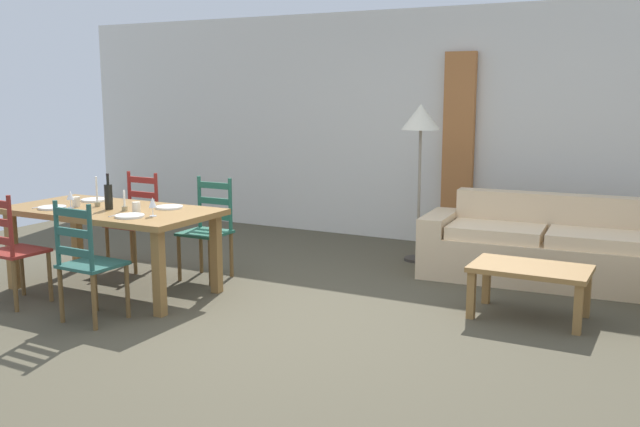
# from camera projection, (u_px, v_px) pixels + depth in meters

# --- Properties ---
(ground_plane) EXTENTS (9.60, 9.60, 0.02)m
(ground_plane) POSITION_uv_depth(u_px,v_px,m) (261.00, 315.00, 5.70)
(ground_plane) COLOR #4B4534
(wall_far) EXTENTS (9.60, 0.16, 2.70)m
(wall_far) POSITION_uv_depth(u_px,v_px,m) (410.00, 127.00, 8.33)
(wall_far) COLOR silver
(wall_far) RESTS_ON ground_plane
(curtain_panel_left) EXTENTS (0.35, 0.08, 2.20)m
(curtain_panel_left) POSITION_uv_depth(u_px,v_px,m) (458.00, 151.00, 7.96)
(curtain_panel_left) COLOR #AE6936
(curtain_panel_left) RESTS_ON ground_plane
(dining_table) EXTENTS (1.90, 0.96, 0.75)m
(dining_table) POSITION_uv_depth(u_px,v_px,m) (111.00, 218.00, 6.26)
(dining_table) COLOR olive
(dining_table) RESTS_ON ground_plane
(dining_chair_near_left) EXTENTS (0.44, 0.42, 0.96)m
(dining_chair_near_left) POSITION_uv_depth(u_px,v_px,m) (11.00, 249.00, 5.87)
(dining_chair_near_left) COLOR maroon
(dining_chair_near_left) RESTS_ON ground_plane
(dining_chair_near_right) EXTENTS (0.43, 0.41, 0.96)m
(dining_chair_near_right) POSITION_uv_depth(u_px,v_px,m) (87.00, 262.00, 5.43)
(dining_chair_near_right) COLOR #235047
(dining_chair_near_right) RESTS_ON ground_plane
(dining_chair_far_left) EXTENTS (0.42, 0.40, 0.96)m
(dining_chair_far_left) POSITION_uv_depth(u_px,v_px,m) (136.00, 221.00, 7.14)
(dining_chair_far_left) COLOR maroon
(dining_chair_far_left) RESTS_ON ground_plane
(dining_chair_far_right) EXTENTS (0.42, 0.40, 0.96)m
(dining_chair_far_right) POSITION_uv_depth(u_px,v_px,m) (208.00, 229.00, 6.73)
(dining_chair_far_right) COLOR #225D47
(dining_chair_far_right) RESTS_ON ground_plane
(dinner_plate_near_left) EXTENTS (0.24, 0.24, 0.02)m
(dinner_plate_near_left) POSITION_uv_depth(u_px,v_px,m) (52.00, 208.00, 6.23)
(dinner_plate_near_left) COLOR white
(dinner_plate_near_left) RESTS_ON dining_table
(fork_near_left) EXTENTS (0.02, 0.17, 0.01)m
(fork_near_left) POSITION_uv_depth(u_px,v_px,m) (40.00, 207.00, 6.30)
(fork_near_left) COLOR silver
(fork_near_left) RESTS_ON dining_table
(dinner_plate_near_right) EXTENTS (0.24, 0.24, 0.02)m
(dinner_plate_near_right) POSITION_uv_depth(u_px,v_px,m) (130.00, 216.00, 5.82)
(dinner_plate_near_right) COLOR white
(dinner_plate_near_right) RESTS_ON dining_table
(fork_near_right) EXTENTS (0.02, 0.17, 0.01)m
(fork_near_right) POSITION_uv_depth(u_px,v_px,m) (116.00, 215.00, 5.89)
(fork_near_right) COLOR silver
(fork_near_right) RESTS_ON dining_table
(dinner_plate_far_left) EXTENTS (0.24, 0.24, 0.02)m
(dinner_plate_far_left) POSITION_uv_depth(u_px,v_px,m) (94.00, 200.00, 6.67)
(dinner_plate_far_left) COLOR white
(dinner_plate_far_left) RESTS_ON dining_table
(fork_far_left) EXTENTS (0.03, 0.17, 0.01)m
(fork_far_left) POSITION_uv_depth(u_px,v_px,m) (83.00, 199.00, 6.74)
(fork_far_left) COLOR silver
(fork_far_left) RESTS_ON dining_table
(dinner_plate_far_right) EXTENTS (0.24, 0.24, 0.02)m
(dinner_plate_far_right) POSITION_uv_depth(u_px,v_px,m) (169.00, 207.00, 6.25)
(dinner_plate_far_right) COLOR white
(dinner_plate_far_right) RESTS_ON dining_table
(fork_far_right) EXTENTS (0.03, 0.17, 0.01)m
(fork_far_right) POSITION_uv_depth(u_px,v_px,m) (156.00, 207.00, 6.32)
(fork_far_right) COLOR silver
(fork_far_right) RESTS_ON dining_table
(wine_bottle) EXTENTS (0.07, 0.07, 0.32)m
(wine_bottle) POSITION_uv_depth(u_px,v_px,m) (108.00, 196.00, 6.17)
(wine_bottle) COLOR black
(wine_bottle) RESTS_ON dining_table
(wine_glass_near_left) EXTENTS (0.06, 0.06, 0.16)m
(wine_glass_near_left) POSITION_uv_depth(u_px,v_px,m) (70.00, 196.00, 6.24)
(wine_glass_near_left) COLOR white
(wine_glass_near_left) RESTS_ON dining_table
(wine_glass_near_right) EXTENTS (0.06, 0.06, 0.16)m
(wine_glass_near_right) POSITION_uv_depth(u_px,v_px,m) (153.00, 203.00, 5.83)
(wine_glass_near_right) COLOR white
(wine_glass_near_right) RESTS_ON dining_table
(coffee_cup_primary) EXTENTS (0.07, 0.07, 0.09)m
(coffee_cup_primary) POSITION_uv_depth(u_px,v_px,m) (136.00, 207.00, 6.03)
(coffee_cup_primary) COLOR beige
(coffee_cup_primary) RESTS_ON dining_table
(coffee_cup_secondary) EXTENTS (0.07, 0.07, 0.09)m
(coffee_cup_secondary) POSITION_uv_depth(u_px,v_px,m) (76.00, 202.00, 6.32)
(coffee_cup_secondary) COLOR beige
(coffee_cup_secondary) RESTS_ON dining_table
(candle_tall) EXTENTS (0.05, 0.05, 0.27)m
(candle_tall) POSITION_uv_depth(u_px,v_px,m) (97.00, 198.00, 6.33)
(candle_tall) COLOR #998C66
(candle_tall) RESTS_ON dining_table
(candle_short) EXTENTS (0.05, 0.05, 0.18)m
(candle_short) POSITION_uv_depth(u_px,v_px,m) (125.00, 205.00, 6.11)
(candle_short) COLOR #998C66
(candle_short) RESTS_ON dining_table
(couch) EXTENTS (2.33, 0.96, 0.80)m
(couch) POSITION_uv_depth(u_px,v_px,m) (546.00, 250.00, 6.66)
(couch) COLOR beige
(couch) RESTS_ON ground_plane
(coffee_table) EXTENTS (0.90, 0.56, 0.42)m
(coffee_table) POSITION_uv_depth(u_px,v_px,m) (530.00, 274.00, 5.55)
(coffee_table) COLOR olive
(coffee_table) RESTS_ON ground_plane
(standing_lamp) EXTENTS (0.40, 0.40, 1.64)m
(standing_lamp) POSITION_uv_depth(u_px,v_px,m) (421.00, 127.00, 7.25)
(standing_lamp) COLOR #332D28
(standing_lamp) RESTS_ON ground_plane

